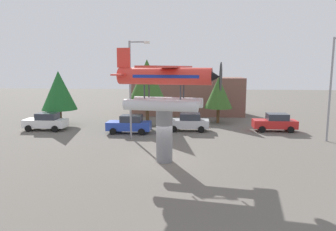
% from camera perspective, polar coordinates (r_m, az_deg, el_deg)
% --- Properties ---
extents(ground_plane, '(140.00, 140.00, 0.00)m').
position_cam_1_polar(ground_plane, '(21.79, -0.66, -8.21)').
color(ground_plane, '#605B54').
extents(display_pedestal, '(1.10, 1.10, 3.59)m').
position_cam_1_polar(display_pedestal, '(21.34, -0.67, -3.60)').
color(display_pedestal, slate).
rests_on(display_pedestal, ground).
extents(floatplane_monument, '(7.10, 10.44, 4.00)m').
position_cam_1_polar(floatplane_monument, '(20.84, -0.33, 5.73)').
color(floatplane_monument, silver).
rests_on(floatplane_monument, display_pedestal).
extents(car_near_white, '(4.20, 2.02, 1.76)m').
position_cam_1_polar(car_near_white, '(34.35, -21.00, -1.02)').
color(car_near_white, white).
rests_on(car_near_white, ground).
extents(car_mid_blue, '(4.20, 2.02, 1.76)m').
position_cam_1_polar(car_mid_blue, '(30.89, -6.89, -1.53)').
color(car_mid_blue, '#2847B7').
rests_on(car_mid_blue, ground).
extents(car_far_silver, '(4.20, 2.02, 1.76)m').
position_cam_1_polar(car_far_silver, '(31.87, 3.63, -1.17)').
color(car_far_silver, silver).
rests_on(car_far_silver, ground).
extents(car_distant_red, '(4.20, 2.02, 1.76)m').
position_cam_1_polar(car_distant_red, '(33.40, 18.61, -1.16)').
color(car_distant_red, red).
rests_on(car_distant_red, ground).
extents(streetlight_primary, '(1.84, 0.28, 8.56)m').
position_cam_1_polar(streetlight_primary, '(28.20, -6.42, 5.78)').
color(streetlight_primary, gray).
rests_on(streetlight_primary, ground).
extents(streetlight_secondary, '(1.84, 0.28, 8.77)m').
position_cam_1_polar(streetlight_secondary, '(30.18, 27.43, 5.25)').
color(streetlight_secondary, gray).
rests_on(streetlight_secondary, ground).
extents(storefront_building, '(14.60, 5.13, 4.92)m').
position_cam_1_polar(storefront_building, '(42.94, 3.57, 3.51)').
color(storefront_building, brown).
rests_on(storefront_building, ground).
extents(tree_west, '(3.76, 3.76, 5.91)m').
position_cam_1_polar(tree_west, '(36.42, -18.93, 4.26)').
color(tree_west, brown).
rests_on(tree_west, ground).
extents(tree_east, '(4.15, 4.15, 7.11)m').
position_cam_1_polar(tree_east, '(33.25, -3.77, 6.03)').
color(tree_east, brown).
rests_on(tree_east, ground).
extents(tree_center_back, '(3.17, 3.17, 5.23)m').
position_cam_1_polar(tree_center_back, '(36.41, 9.03, 4.06)').
color(tree_center_back, brown).
rests_on(tree_center_back, ground).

